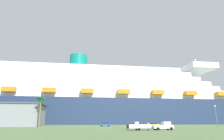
% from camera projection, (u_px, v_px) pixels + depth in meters
% --- Properties ---
extents(ground_plane, '(600.00, 600.00, 0.00)m').
position_uv_depth(ground_plane, '(102.00, 126.00, 100.64)').
color(ground_plane, '#567042').
extents(cruise_ship, '(241.39, 51.08, 57.77)m').
position_uv_depth(cruise_ship, '(118.00, 101.00, 147.77)').
color(cruise_ship, '#1E2D4C').
rests_on(cruise_ship, ground_plane).
extents(pickup_truck, '(5.81, 2.85, 2.20)m').
position_uv_depth(pickup_truck, '(163.00, 126.00, 53.74)').
color(pickup_truck, silver).
rests_on(pickup_truck, ground_plane).
extents(small_boat_on_trailer, '(7.83, 2.80, 2.15)m').
position_uv_depth(small_boat_on_trailer, '(141.00, 126.00, 52.48)').
color(small_boat_on_trailer, '#595960').
rests_on(small_boat_on_trailer, ground_plane).
extents(palm_tree, '(3.74, 3.47, 11.72)m').
position_uv_depth(palm_tree, '(41.00, 103.00, 80.45)').
color(palm_tree, brown).
rests_on(palm_tree, ground_plane).
extents(street_lamp, '(0.56, 0.56, 7.54)m').
position_uv_depth(street_lamp, '(216.00, 113.00, 68.66)').
color(street_lamp, slate).
rests_on(street_lamp, ground_plane).
extents(parked_car_blue_suv, '(4.86, 2.63, 1.58)m').
position_uv_depth(parked_car_blue_suv, '(105.00, 124.00, 89.33)').
color(parked_car_blue_suv, '#264C99').
rests_on(parked_car_blue_suv, ground_plane).
extents(parked_car_yellow_taxi, '(4.86, 2.42, 1.58)m').
position_uv_depth(parked_car_yellow_taxi, '(154.00, 125.00, 81.63)').
color(parked_car_yellow_taxi, yellow).
rests_on(parked_car_yellow_taxi, ground_plane).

